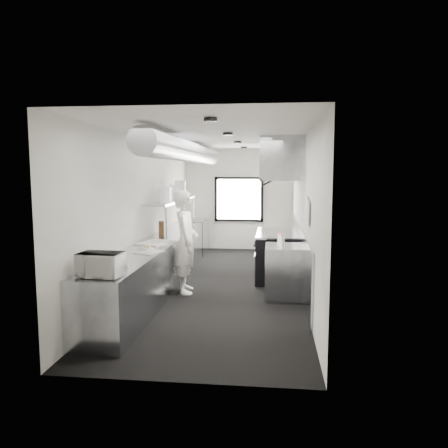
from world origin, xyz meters
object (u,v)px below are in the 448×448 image
(microwave, at_px, (101,265))
(small_plate, at_px, (149,249))
(knife_block, at_px, (161,228))
(plate_stack_a, at_px, (164,195))
(squeeze_bottle_a, at_px, (283,243))
(squeeze_bottle_c, at_px, (281,240))
(squeeze_bottle_e, at_px, (281,238))
(prep_counter, at_px, (157,266))
(plate_stack_d, at_px, (180,189))
(range, at_px, (277,255))
(far_work_table, at_px, (193,237))
(deli_tub_b, at_px, (105,261))
(plate_stack_c, at_px, (175,192))
(pass_shelf, at_px, (173,201))
(plate_stack_b, at_px, (167,194))
(cutting_board, at_px, (155,242))
(line_cook, at_px, (186,242))
(exhaust_hood, at_px, (281,160))
(squeeze_bottle_b, at_px, (282,242))
(squeeze_bottle_d, at_px, (279,239))
(bottle_station, at_px, (284,271))

(microwave, relative_size, small_plate, 2.92)
(knife_block, bearing_deg, plate_stack_a, -75.61)
(squeeze_bottle_a, xyz_separation_m, squeeze_bottle_c, (-0.03, 0.26, -0.00))
(small_plate, height_order, squeeze_bottle_e, squeeze_bottle_e)
(prep_counter, height_order, squeeze_bottle_c, squeeze_bottle_c)
(plate_stack_d, relative_size, squeeze_bottle_a, 2.00)
(range, relative_size, far_work_table, 1.33)
(far_work_table, height_order, squeeze_bottle_c, squeeze_bottle_c)
(deli_tub_b, xyz_separation_m, plate_stack_c, (0.16, 3.68, 0.77))
(deli_tub_b, distance_m, plate_stack_d, 4.44)
(pass_shelf, xyz_separation_m, plate_stack_b, (-0.02, -0.37, 0.18))
(plate_stack_d, bearing_deg, squeeze_bottle_c, -48.13)
(squeeze_bottle_c, bearing_deg, cutting_board, 178.83)
(line_cook, relative_size, plate_stack_a, 6.18)
(small_plate, relative_size, knife_block, 0.65)
(prep_counter, height_order, squeeze_bottle_e, squeeze_bottle_e)
(small_plate, height_order, squeeze_bottle_c, squeeze_bottle_c)
(exhaust_hood, height_order, range, exhaust_hood)
(pass_shelf, distance_m, squeeze_bottle_c, 2.90)
(cutting_board, height_order, plate_stack_c, plate_stack_c)
(prep_counter, relative_size, knife_block, 23.30)
(plate_stack_c, distance_m, squeeze_bottle_b, 3.10)
(range, relative_size, plate_stack_d, 4.11)
(exhaust_hood, relative_size, plate_stack_a, 7.38)
(squeeze_bottle_e, bearing_deg, cutting_board, -172.73)
(pass_shelf, relative_size, deli_tub_b, 20.40)
(microwave, xyz_separation_m, plate_stack_c, (-0.06, 4.36, 0.68))
(pass_shelf, distance_m, plate_stack_d, 0.87)
(cutting_board, bearing_deg, squeeze_bottle_c, -1.17)
(squeeze_bottle_d, bearing_deg, squeeze_bottle_a, -83.18)
(range, xyz_separation_m, line_cook, (-1.64, -1.29, 0.45))
(exhaust_hood, distance_m, pass_shelf, 2.46)
(deli_tub_b, distance_m, squeeze_bottle_a, 2.90)
(prep_counter, bearing_deg, plate_stack_c, 90.93)
(microwave, relative_size, squeeze_bottle_a, 2.49)
(prep_counter, xyz_separation_m, cutting_board, (0.02, -0.17, 0.46))
(squeeze_bottle_d, bearing_deg, knife_block, 156.90)
(squeeze_bottle_a, bearing_deg, microwave, -135.06)
(bottle_station, xyz_separation_m, cutting_board, (-2.28, 0.03, 0.46))
(squeeze_bottle_e, bearing_deg, squeeze_bottle_a, -88.69)
(plate_stack_b, bearing_deg, cutting_board, -86.20)
(bottle_station, xyz_separation_m, squeeze_bottle_a, (-0.04, -0.28, 0.55))
(exhaust_hood, distance_m, line_cook, 2.59)
(range, distance_m, knife_block, 2.42)
(knife_block, xyz_separation_m, squeeze_bottle_a, (2.42, -1.43, -0.03))
(far_work_table, xyz_separation_m, plate_stack_d, (-0.05, -1.36, 1.31))
(pass_shelf, height_order, squeeze_bottle_c, pass_shelf)
(line_cook, relative_size, knife_block, 7.15)
(plate_stack_c, height_order, squeeze_bottle_a, plate_stack_c)
(bottle_station, height_order, squeeze_bottle_e, squeeze_bottle_e)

